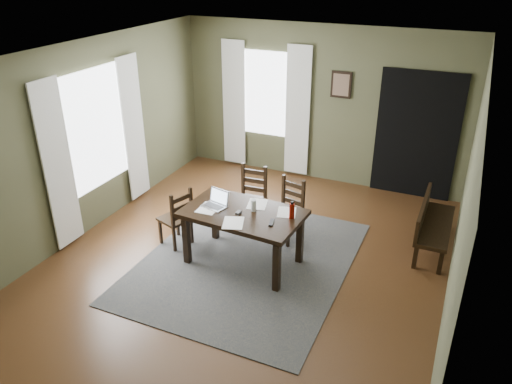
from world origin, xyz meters
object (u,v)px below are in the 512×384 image
at_px(dining_table, 243,218).
at_px(chair_back_left, 251,199).
at_px(chair_back_right, 288,211).
at_px(bench, 431,221).
at_px(water_bottle, 292,210).
at_px(laptop, 216,202).
at_px(chair_end, 177,218).

bearing_deg(dining_table, chair_back_left, 112.32).
bearing_deg(chair_back_right, bench, 28.76).
bearing_deg(water_bottle, dining_table, -171.28).
xyz_separation_m(dining_table, laptop, (-0.39, 0.01, 0.15)).
bearing_deg(bench, chair_end, 112.26).
height_order(dining_table, laptop, laptop).
relative_size(dining_table, laptop, 4.43).
bearing_deg(chair_back_left, chair_end, -131.99).
height_order(chair_back_right, water_bottle, water_bottle).
relative_size(chair_end, chair_back_right, 0.98).
distance_m(chair_back_right, water_bottle, 0.91).
bearing_deg(laptop, water_bottle, 18.25).
relative_size(laptop, water_bottle, 1.55).
height_order(chair_end, laptop, laptop).
xyz_separation_m(chair_back_left, water_bottle, (0.93, -0.82, 0.41)).
bearing_deg(chair_back_right, water_bottle, -52.72).
distance_m(chair_back_left, water_bottle, 1.31).
height_order(chair_back_left, chair_back_right, chair_back_left).
xyz_separation_m(dining_table, water_bottle, (0.62, 0.10, 0.20)).
distance_m(chair_end, bench, 3.47).
relative_size(chair_back_left, water_bottle, 4.11).
bearing_deg(chair_end, water_bottle, 111.46).
relative_size(dining_table, water_bottle, 6.85).
distance_m(laptop, water_bottle, 1.01).
xyz_separation_m(bench, laptop, (-2.57, -1.33, 0.39)).
distance_m(chair_end, water_bottle, 1.70).
relative_size(chair_back_left, bench, 0.73).
bearing_deg(water_bottle, chair_back_right, 113.56).
height_order(chair_back_left, bench, chair_back_left).
bearing_deg(water_bottle, laptop, -175.25).
xyz_separation_m(laptop, water_bottle, (1.01, 0.08, 0.05)).
height_order(chair_back_left, water_bottle, water_bottle).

